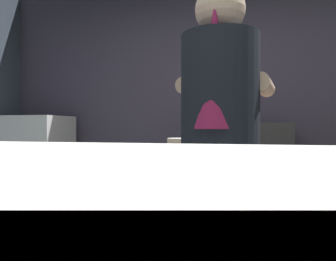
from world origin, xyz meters
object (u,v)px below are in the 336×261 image
object	(u,v)px
bartender	(219,147)
mixing_bowl	(182,142)
chefs_knife	(279,148)
bottle_soy	(233,115)
mini_fridge	(37,171)
bottle_vinegar	(221,113)

from	to	relation	value
bartender	mixing_bowl	bearing A→B (deg)	35.95
chefs_knife	bottle_soy	bearing A→B (deg)	94.70
mini_fridge	chefs_knife	xyz separation A→B (m)	(2.35, -1.19, 0.36)
bartender	mixing_bowl	xyz separation A→B (m)	(-0.27, 0.50, -0.01)
bartender	bottle_soy	xyz separation A→B (m)	(-0.02, 1.77, 0.20)
bottle_soy	bottle_vinegar	world-z (taller)	bottle_vinegar
bartender	chefs_knife	distance (m)	0.50
mixing_bowl	bottle_vinegar	bearing A→B (deg)	84.38
mini_fridge	bottle_vinegar	world-z (taller)	bottle_vinegar
bottle_vinegar	mixing_bowl	bearing A→B (deg)	-95.62
mini_fridge	bottle_vinegar	size ratio (longest dim) A/B	4.79
mixing_bowl	bottle_vinegar	world-z (taller)	bottle_vinegar
mini_fridge	chefs_knife	world-z (taller)	mini_fridge
mini_fridge	bottle_vinegar	bearing A→B (deg)	6.59
bartender	mini_fridge	bearing A→B (deg)	60.21
bottle_soy	bottle_vinegar	xyz separation A→B (m)	(-0.12, 0.05, 0.02)
chefs_knife	mixing_bowl	bearing A→B (deg)	162.76
chefs_knife	bottle_vinegar	distance (m)	1.50
bartender	bottle_soy	bearing A→B (deg)	8.54
mixing_bowl	bottle_soy	distance (m)	1.32
bartender	bottle_soy	size ratio (longest dim) A/B	8.92
bartender	bottle_vinegar	size ratio (longest dim) A/B	6.84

